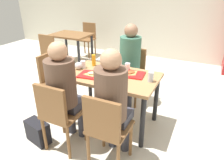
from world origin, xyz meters
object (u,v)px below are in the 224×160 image
chair_near_right (106,127)px  person_in_brown_jacket (113,99)px  soda_can (151,77)px  background_chair_near (51,51)px  tray_red_near (93,75)px  condiment_bottle (94,60)px  chair_far_side (132,71)px  plastic_cup_d (127,67)px  main_table (112,82)px  pizza_slice_c (107,66)px  foil_bundle (78,66)px  background_chair_far (88,37)px  chair_near_left (58,112)px  paper_plate_center (107,67)px  plastic_cup_c (83,64)px  handbag (38,132)px  pizza_slice_a (93,73)px  tray_red_far (130,74)px  chair_left_end (54,77)px  pizza_slice_b (130,72)px  person_far_side (129,59)px  plastic_cup_b (103,81)px  background_table (71,39)px  person_in_red (64,87)px  plastic_cup_a (120,63)px  paper_plate_near_edge (118,83)px

chair_near_right → person_in_brown_jacket: bearing=90.0°
soda_can → background_chair_near: size_ratio=0.14×
tray_red_near → condiment_bottle: 0.38m
chair_far_side → plastic_cup_d: bearing=-76.9°
main_table → chair_far_side: bearing=90.0°
plastic_cup_d → background_chair_near: size_ratio=0.12×
chair_near_right → soda_can: bearing=74.8°
pizza_slice_c → foil_bundle: foil_bundle is taller
plastic_cup_d → background_chair_far: (-2.06, 2.29, -0.26)m
chair_near_left → paper_plate_center: chair_near_left is taller
plastic_cup_c → handbag: plastic_cup_c is taller
chair_near_right → pizza_slice_a: size_ratio=3.92×
pizza_slice_a → pizza_slice_c: 0.33m
tray_red_near → foil_bundle: 0.32m
person_in_brown_jacket → tray_red_far: size_ratio=3.55×
chair_left_end → pizza_slice_b: chair_left_end is taller
chair_near_left → person_in_brown_jacket: (0.59, 0.14, 0.25)m
tray_red_near → pizza_slice_a: 0.03m
person_far_side → plastic_cup_b: (0.03, -0.91, 0.02)m
pizza_slice_c → background_table: (-1.76, 1.58, -0.14)m
condiment_bottle → pizza_slice_a: bearing=-62.4°
paper_plate_center → plastic_cup_c: size_ratio=2.20×
plastic_cup_c → chair_left_end: bearing=-173.8°
paper_plate_center → foil_bundle: (-0.33, -0.22, 0.05)m
chair_far_side → handbag: (-0.65, -1.51, -0.37)m
main_table → paper_plate_center: 0.29m
plastic_cup_b → foil_bundle: (-0.53, 0.29, 0.00)m
chair_far_side → plastic_cup_c: (-0.47, -0.69, 0.26)m
plastic_cup_d → person_in_red: bearing=-116.2°
soda_can → background_chair_near: (-2.44, 1.04, -0.27)m
plastic_cup_c → chair_near_right: bearing=-46.1°
condiment_bottle → background_chair_far: size_ratio=0.18×
condiment_bottle → chair_near_right: bearing=-54.2°
chair_near_left → plastic_cup_c: chair_near_left is taller
tray_red_near → plastic_cup_b: size_ratio=3.60×
pizza_slice_c → soda_can: (0.68, -0.20, 0.04)m
pizza_slice_b → handbag: pizza_slice_b is taller
background_table → background_chair_near: 0.74m
tray_red_near → background_chair_near: 2.11m
pizza_slice_c → paper_plate_center: bearing=-93.7°
main_table → soda_can: (0.50, 0.02, 0.16)m
pizza_slice_b → plastic_cup_c: 0.68m
tray_red_far → condiment_bottle: size_ratio=2.25×
main_table → foil_bundle: foil_bundle is taller
chair_near_right → plastic_cup_a: bearing=107.2°
paper_plate_near_edge → plastic_cup_c: 0.70m
paper_plate_center → pizza_slice_a: 0.31m
tray_red_far → paper_plate_near_edge: bearing=-95.5°
person_in_red → chair_far_side: bearing=77.6°
person_far_side → plastic_cup_c: bearing=-130.7°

